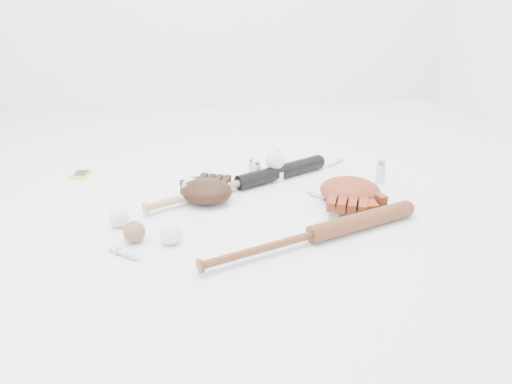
{
  "coord_description": "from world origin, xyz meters",
  "views": [
    {
      "loc": [
        -0.24,
        -1.7,
        0.87
      ],
      "look_at": [
        0.03,
        0.02,
        0.06
      ],
      "focal_mm": 35.0,
      "sensor_mm": 36.0,
      "label": 1
    }
  ],
  "objects": [
    {
      "name": "syringe_4",
      "position": [
        0.46,
        0.39,
        0.01
      ],
      "size": [
        0.14,
        0.12,
        0.02
      ],
      "primitive_type": null,
      "rotation": [
        0.0,
        0.0,
        3.81
      ],
      "color": "#ADBCC6",
      "rests_on": "ground"
    },
    {
      "name": "vial_3",
      "position": [
        0.59,
        0.17,
        0.05
      ],
      "size": [
        0.04,
        0.04,
        0.1
      ],
      "primitive_type": "cylinder",
      "color": "silver",
      "rests_on": "ground"
    },
    {
      "name": "bat_wood",
      "position": [
        0.17,
        -0.29,
        0.03
      ],
      "size": [
        0.85,
        0.35,
        0.06
      ],
      "primitive_type": null,
      "rotation": [
        0.0,
        0.0,
        0.33
      ],
      "color": "brown",
      "rests_on": "ground"
    },
    {
      "name": "vial_2",
      "position": [
        0.07,
        0.29,
        0.04
      ],
      "size": [
        0.03,
        0.03,
        0.08
      ],
      "primitive_type": "cylinder",
      "color": "silver",
      "rests_on": "ground"
    },
    {
      "name": "glove_tan",
      "position": [
        0.4,
        -0.0,
        0.05
      ],
      "size": [
        0.37,
        0.37,
        0.1
      ],
      "primitive_type": null,
      "rotation": [
        0.0,
        0.0,
        2.74
      ],
      "color": "maroon",
      "rests_on": "ground"
    },
    {
      "name": "baseball_on_pedestal",
      "position": [
        0.15,
        0.28,
        0.09
      ],
      "size": [
        0.08,
        0.08,
        0.08
      ],
      "primitive_type": "sphere",
      "color": "silver",
      "rests_on": "pedestal"
    },
    {
      "name": "glove_dark",
      "position": [
        -0.16,
        0.09,
        0.05
      ],
      "size": [
        0.33,
        0.33,
        0.09
      ],
      "primitive_type": null,
      "rotation": [
        0.0,
        0.0,
        -0.38
      ],
      "color": "black",
      "rests_on": "ground"
    },
    {
      "name": "vial_0",
      "position": [
        0.06,
        0.37,
        0.03
      ],
      "size": [
        0.02,
        0.02,
        0.06
      ],
      "primitive_type": "cylinder",
      "color": "silver",
      "rests_on": "ground"
    },
    {
      "name": "baseball_left",
      "position": [
        -0.48,
        -0.06,
        0.04
      ],
      "size": [
        0.07,
        0.07,
        0.07
      ],
      "primitive_type": "sphere",
      "color": "silver",
      "rests_on": "ground"
    },
    {
      "name": "bat_dark",
      "position": [
        -0.01,
        0.18,
        0.03
      ],
      "size": [
        0.84,
        0.44,
        0.07
      ],
      "primitive_type": null,
      "rotation": [
        0.0,
        0.0,
        0.44
      ],
      "color": "black",
      "rests_on": "ground"
    },
    {
      "name": "baseball_mid",
      "position": [
        -0.3,
        -0.21,
        0.04
      ],
      "size": [
        0.07,
        0.07,
        0.07
      ],
      "primitive_type": "sphere",
      "color": "silver",
      "rests_on": "ground"
    },
    {
      "name": "baseball_aged",
      "position": [
        -0.42,
        -0.18,
        0.04
      ],
      "size": [
        0.08,
        0.08,
        0.08
      ],
      "primitive_type": "sphere",
      "color": "brown",
      "rests_on": "ground"
    },
    {
      "name": "vial_4",
      "position": [
        -0.24,
        0.1,
        0.04
      ],
      "size": [
        0.03,
        0.03,
        0.08
      ],
      "primitive_type": "cylinder",
      "color": "silver",
      "rests_on": "ground"
    },
    {
      "name": "baseball_upper",
      "position": [
        -0.22,
        0.16,
        0.04
      ],
      "size": [
        0.08,
        0.08,
        0.08
      ],
      "primitive_type": "sphere",
      "color": "silver",
      "rests_on": "ground"
    },
    {
      "name": "syringe_1",
      "position": [
        0.29,
        0.06,
        0.01
      ],
      "size": [
        0.12,
        0.12,
        0.02
      ],
      "primitive_type": null,
      "rotation": [
        0.0,
        0.0,
        2.34
      ],
      "color": "#ADBCC6",
      "rests_on": "ground"
    },
    {
      "name": "vial_1",
      "position": [
        0.2,
        0.45,
        0.03
      ],
      "size": [
        0.03,
        0.03,
        0.06
      ],
      "primitive_type": "cylinder",
      "color": "silver",
      "rests_on": "ground"
    },
    {
      "name": "pedestal",
      "position": [
        0.15,
        0.28,
        0.02
      ],
      "size": [
        0.1,
        0.1,
        0.04
      ],
      "primitive_type": "cube",
      "rotation": [
        0.0,
        0.0,
        -0.32
      ],
      "color": "white",
      "rests_on": "ground"
    },
    {
      "name": "trading_card",
      "position": [
        -0.7,
        0.45,
        0.0
      ],
      "size": [
        0.09,
        0.11,
        0.01
      ],
      "primitive_type": "cube",
      "rotation": [
        0.0,
        0.0,
        -0.15
      ],
      "color": "gold",
      "rests_on": "ground"
    },
    {
      "name": "syringe_2",
      "position": [
        0.17,
        0.33,
        0.01
      ],
      "size": [
        0.1,
        0.16,
        0.02
      ],
      "primitive_type": null,
      "rotation": [
        0.0,
        0.0,
        1.13
      ],
      "color": "#ADBCC6",
      "rests_on": "ground"
    },
    {
      "name": "syringe_0",
      "position": [
        -0.44,
        -0.28,
        0.01
      ],
      "size": [
        0.15,
        0.13,
        0.02
      ],
      "primitive_type": null,
      "rotation": [
        0.0,
        0.0,
        -0.7
      ],
      "color": "#ADBCC6",
      "rests_on": "ground"
    },
    {
      "name": "syringe_3",
      "position": [
        0.43,
        -0.15,
        0.01
      ],
      "size": [
        0.09,
        0.14,
        0.02
      ],
      "primitive_type": null,
      "rotation": [
        0.0,
        0.0,
        -1.06
      ],
      "color": "#ADBCC6",
      "rests_on": "ground"
    }
  ]
}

